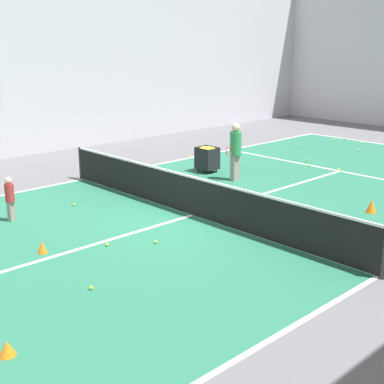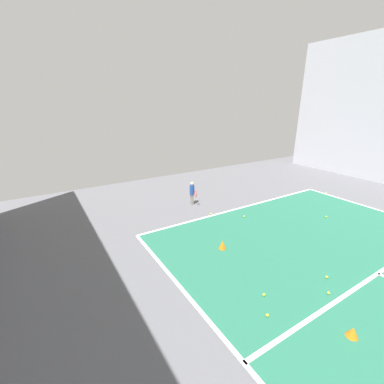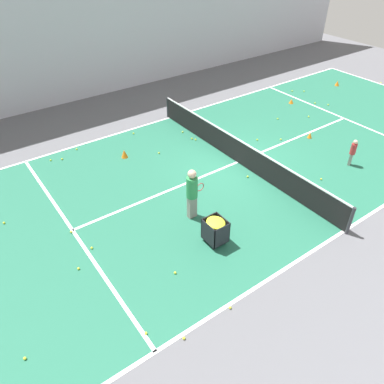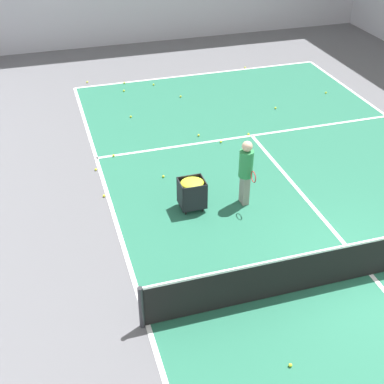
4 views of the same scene
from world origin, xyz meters
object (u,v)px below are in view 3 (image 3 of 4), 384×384
object	(u,v)px
child_midcourt	(353,151)
training_cone_1	(337,83)
ball_cart	(216,227)
tennis_net	(238,151)
training_cone_0	(291,101)
coach_at_net	(192,191)

from	to	relation	value
child_midcourt	training_cone_1	xyz separation A→B (m)	(5.44, -6.48, -0.47)
training_cone_1	ball_cart	bearing A→B (deg)	113.35
tennis_net	training_cone_0	size ratio (longest dim) A/B	42.96
tennis_net	coach_at_net	bearing A→B (deg)	115.65
coach_at_net	training_cone_0	xyz separation A→B (m)	(4.23, -9.22, -0.89)
coach_at_net	ball_cart	size ratio (longest dim) A/B	2.11
coach_at_net	training_cone_1	world-z (taller)	coach_at_net
coach_at_net	child_midcourt	size ratio (longest dim) A/B	1.64
ball_cart	training_cone_1	xyz separation A→B (m)	(5.73, -13.27, -0.44)
tennis_net	ball_cart	xyz separation A→B (m)	(-2.91, 3.44, 0.07)
training_cone_1	coach_at_net	bearing A→B (deg)	108.52
training_cone_1	child_midcourt	bearing A→B (deg)	129.98
coach_at_net	training_cone_1	distance (m)	13.88
child_midcourt	ball_cart	xyz separation A→B (m)	(-0.29, 6.79, -0.02)
coach_at_net	training_cone_1	size ratio (longest dim) A/B	6.24
child_midcourt	training_cone_1	distance (m)	8.48
coach_at_net	training_cone_1	xyz separation A→B (m)	(4.40, -13.13, -0.86)
coach_at_net	child_midcourt	bearing A→B (deg)	-10.26
tennis_net	training_cone_1	distance (m)	10.24
child_midcourt	training_cone_0	size ratio (longest dim) A/B	4.58
tennis_net	training_cone_1	size ratio (longest dim) A/B	35.70
tennis_net	child_midcourt	xyz separation A→B (m)	(-2.62, -3.35, 0.10)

